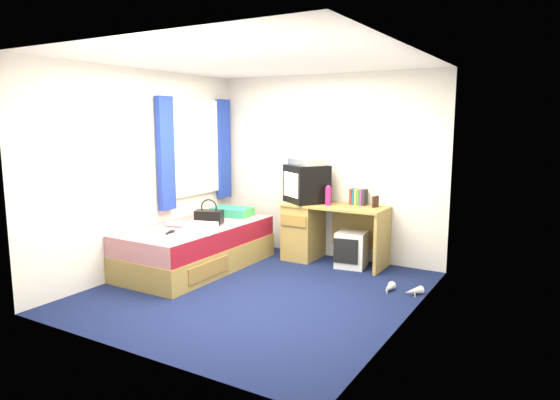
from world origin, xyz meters
The scene contains 20 objects.
ground centered at (0.00, 0.00, 0.00)m, with size 3.40×3.40×0.00m, color #0C1438.
room_shell centered at (0.00, 0.00, 1.45)m, with size 3.40×3.40×3.40m.
bed centered at (-1.10, 0.35, 0.27)m, with size 1.01×2.00×0.54m.
pillow centered at (-1.08, 1.07, 0.60)m, with size 0.52×0.33×0.11m, color #176F97.
desk centered at (-0.01, 1.44, 0.41)m, with size 1.30×0.55×0.75m.
storage_cube centered at (0.52, 1.37, 0.22)m, with size 0.36×0.36×0.45m, color silver.
crt_tv centered at (-0.16, 1.44, 0.99)m, with size 0.66×0.65×0.49m.
vcr centered at (-0.15, 1.44, 1.28)m, with size 0.45×0.32×0.09m, color silver.
book_row centered at (0.50, 1.60, 0.85)m, with size 0.20×0.13×0.20m.
picture_frame centered at (0.75, 1.53, 0.82)m, with size 0.02×0.12×0.14m, color #321B10.
pink_water_bottle centered at (0.19, 1.37, 0.86)m, with size 0.07×0.07×0.22m, color #CB1C6D.
aerosol_can centered at (0.15, 1.44, 0.85)m, with size 0.06×0.06×0.20m, color silver.
handbag centered at (-1.02, 0.50, 0.63)m, with size 0.38×0.30×0.31m.
towel centered at (-0.78, 0.05, 0.59)m, with size 0.33×0.27×0.11m, color white.
magazine centered at (-1.19, 0.60, 0.55)m, with size 0.21×0.28×0.01m, color yellow.
water_bottle centered at (-1.25, 0.14, 0.58)m, with size 0.07×0.07×0.20m, color white.
colour_swatch_fan centered at (-1.07, -0.17, 0.55)m, with size 0.22×0.06×0.01m, color orange.
remote_control centered at (-1.06, -0.15, 0.55)m, with size 0.05×0.16×0.02m, color black.
window_assembly centered at (-1.55, 0.90, 1.42)m, with size 0.11×1.42×1.40m.
white_heels centered at (1.35, 0.72, 0.04)m, with size 0.40×0.26×0.09m.
Camera 1 is at (2.82, -4.27, 1.80)m, focal length 32.00 mm.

